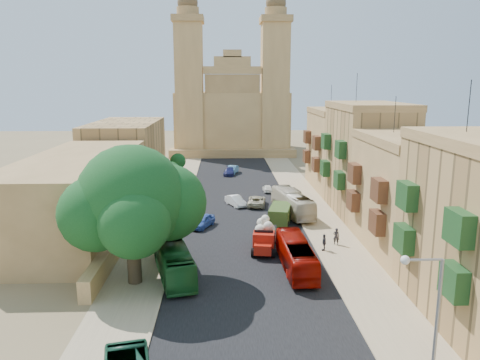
{
  "coord_description": "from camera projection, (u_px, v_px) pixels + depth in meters",
  "views": [
    {
      "loc": [
        -2.14,
        -32.47,
        16.18
      ],
      "look_at": [
        0.0,
        26.0,
        4.0
      ],
      "focal_mm": 35.0,
      "sensor_mm": 36.0,
      "label": 1
    }
  ],
  "objects": [
    {
      "name": "street_tree_b",
      "position": [
        160.0,
        189.0,
        57.58
      ],
      "size": [
        3.24,
        3.24,
        4.98
      ],
      "color": "#392B1C",
      "rests_on": "ground"
    },
    {
      "name": "bus_green_north",
      "position": [
        173.0,
        259.0,
        39.98
      ],
      "size": [
        4.8,
        10.55,
        2.86
      ],
      "primitive_type": "imported",
      "rotation": [
        0.0,
        0.0,
        0.24
      ],
      "color": "#195622",
      "rests_on": "ground"
    },
    {
      "name": "bus_red_east",
      "position": [
        296.0,
        255.0,
        41.1
      ],
      "size": [
        2.49,
        9.7,
        2.69
      ],
      "primitive_type": "imported",
      "rotation": [
        0.0,
        0.0,
        3.17
      ],
      "color": "#950A02",
      "rests_on": "ground"
    },
    {
      "name": "streetlamp",
      "position": [
        428.0,
        314.0,
        22.61
      ],
      "size": [
        2.11,
        0.44,
        8.22
      ],
      "color": "gray",
      "rests_on": "ground"
    },
    {
      "name": "bus_cream_east",
      "position": [
        292.0,
        203.0,
        58.49
      ],
      "size": [
        4.36,
        10.76,
        2.92
      ],
      "primitive_type": "imported",
      "rotation": [
        0.0,
        0.0,
        3.33
      ],
      "color": "beige",
      "rests_on": "ground"
    },
    {
      "name": "sidewalk_east",
      "position": [
        307.0,
        202.0,
        64.82
      ],
      "size": [
        5.0,
        140.0,
        0.01
      ],
      "primitive_type": "cube",
      "color": "tan",
      "rests_on": "ground"
    },
    {
      "name": "olive_pickup",
      "position": [
        280.0,
        215.0,
        54.65
      ],
      "size": [
        3.34,
        5.45,
        2.1
      ],
      "color": "#38531F",
      "rests_on": "ground"
    },
    {
      "name": "kerb_east",
      "position": [
        289.0,
        202.0,
        64.72
      ],
      "size": [
        0.25,
        140.0,
        0.12
      ],
      "primitive_type": "cube",
      "color": "tan",
      "rests_on": "ground"
    },
    {
      "name": "road_surface",
      "position": [
        239.0,
        202.0,
        64.49
      ],
      "size": [
        14.0,
        140.0,
        0.01
      ],
      "primitive_type": "cube",
      "color": "black",
      "rests_on": "ground"
    },
    {
      "name": "ficus_tree",
      "position": [
        133.0,
        203.0,
        37.34
      ],
      "size": [
        11.48,
        10.57,
        11.48
      ],
      "color": "#392B1C",
      "rests_on": "ground"
    },
    {
      "name": "ground",
      "position": [
        253.0,
        302.0,
        35.14
      ],
      "size": [
        260.0,
        260.0,
        0.0
      ],
      "primitive_type": "plane",
      "color": "brown"
    },
    {
      "name": "car_blue_a",
      "position": [
        202.0,
        221.0,
        53.33
      ],
      "size": [
        3.25,
        4.52,
        1.43
      ],
      "primitive_type": "imported",
      "rotation": [
        0.0,
        0.0,
        -0.42
      ],
      "color": "#3458B1",
      "rests_on": "ground"
    },
    {
      "name": "street_tree_c",
      "position": [
        170.0,
        172.0,
        69.35
      ],
      "size": [
        3.11,
        3.11,
        4.79
      ],
      "color": "#392B1C",
      "rests_on": "ground"
    },
    {
      "name": "pedestrian_a",
      "position": [
        336.0,
        236.0,
        47.54
      ],
      "size": [
        0.71,
        0.54,
        1.74
      ],
      "primitive_type": "imported",
      "rotation": [
        0.0,
        0.0,
        2.94
      ],
      "color": "#252327",
      "rests_on": "ground"
    },
    {
      "name": "sidewalk_west",
      "position": [
        170.0,
        203.0,
        64.15
      ],
      "size": [
        5.0,
        140.0,
        0.01
      ],
      "primitive_type": "cube",
      "color": "tan",
      "rests_on": "ground"
    },
    {
      "name": "car_blue_b",
      "position": [
        232.0,
        170.0,
        84.9
      ],
      "size": [
        2.54,
        4.55,
        1.42
      ],
      "primitive_type": "imported",
      "rotation": [
        0.0,
        0.0,
        -0.25
      ],
      "color": "teal",
      "rests_on": "ground"
    },
    {
      "name": "car_cream",
      "position": [
        257.0,
        201.0,
        62.64
      ],
      "size": [
        2.81,
        5.11,
        1.35
      ],
      "primitive_type": "imported",
      "rotation": [
        0.0,
        0.0,
        3.02
      ],
      "color": "#C2B897",
      "rests_on": "ground"
    },
    {
      "name": "car_dkblue",
      "position": [
        230.0,
        171.0,
        83.63
      ],
      "size": [
        2.39,
        4.71,
        1.31
      ],
      "primitive_type": "imported",
      "rotation": [
        0.0,
        0.0,
        -0.13
      ],
      "color": "navy",
      "rests_on": "ground"
    },
    {
      "name": "car_white_a",
      "position": [
        236.0,
        201.0,
        62.67
      ],
      "size": [
        2.98,
        4.33,
        1.35
      ],
      "primitive_type": "imported",
      "rotation": [
        0.0,
        0.0,
        0.42
      ],
      "color": "white",
      "rests_on": "ground"
    },
    {
      "name": "west_building_mid",
      "position": [
        126.0,
        152.0,
        76.52
      ],
      "size": [
        10.0,
        22.0,
        10.0
      ],
      "primitive_type": "cube",
      "color": "tan",
      "rests_on": "ground"
    },
    {
      "name": "townhouse_c",
      "position": [
        367.0,
        158.0,
        58.76
      ],
      "size": [
        9.0,
        14.0,
        17.4
      ],
      "color": "tan",
      "rests_on": "ground"
    },
    {
      "name": "street_tree_a",
      "position": [
        144.0,
        221.0,
        45.94
      ],
      "size": [
        2.77,
        2.77,
        4.26
      ],
      "color": "#392B1C",
      "rests_on": "ground"
    },
    {
      "name": "pedestrian_c",
      "position": [
        324.0,
        242.0,
        45.85
      ],
      "size": [
        0.48,
        1.01,
        1.67
      ],
      "primitive_type": "imported",
      "rotation": [
        0.0,
        0.0,
        4.64
      ],
      "color": "#32333C",
      "rests_on": "ground"
    },
    {
      "name": "red_truck",
      "position": [
        265.0,
        235.0,
        46.01
      ],
      "size": [
        2.99,
        5.89,
        3.3
      ],
      "color": "#B81C0E",
      "rests_on": "ground"
    },
    {
      "name": "townhouse_b",
      "position": [
        410.0,
        194.0,
        45.31
      ],
      "size": [
        9.0,
        14.0,
        14.9
      ],
      "color": "#AD844E",
      "rests_on": "ground"
    },
    {
      "name": "church",
      "position": [
        232.0,
        112.0,
        110.11
      ],
      "size": [
        28.0,
        22.5,
        36.3
      ],
      "color": "#AD844E",
      "rests_on": "ground"
    },
    {
      "name": "kerb_west",
      "position": [
        188.0,
        202.0,
        64.22
      ],
      "size": [
        0.25,
        140.0,
        0.12
      ],
      "primitive_type": "cube",
      "color": "tan",
      "rests_on": "ground"
    },
    {
      "name": "west_building_low",
      "position": [
        79.0,
        194.0,
        51.25
      ],
      "size": [
        10.0,
        28.0,
        8.4
      ],
      "primitive_type": "cube",
      "color": "olive",
      "rests_on": "ground"
    },
    {
      "name": "townhouse_d",
      "position": [
        339.0,
        149.0,
        72.61
      ],
      "size": [
        9.0,
        14.0,
        15.9
      ],
      "color": "#AD844E",
      "rests_on": "ground"
    },
    {
      "name": "car_white_b",
      "position": [
        267.0,
        188.0,
        70.61
      ],
      "size": [
        1.42,
        3.28,
        1.1
      ],
      "primitive_type": "imported",
      "rotation": [
        0.0,
        0.0,
        3.18
      ],
      "color": "white",
      "rests_on": "ground"
    },
    {
      "name": "west_wall",
      "position": [
        134.0,
        218.0,
        54.07
      ],
      "size": [
        1.0,
        40.0,
        1.8
      ],
      "primitive_type": "cube",
      "color": "#AD844E",
      "rests_on": "ground"
    },
    {
      "name": "street_tree_d",
      "position": [
        178.0,
        161.0,
        81.17
      ],
      "size": [
        2.75,
        2.75,
        4.22
      ],
      "color": "#392B1C",
      "rests_on": "ground"
    }
  ]
}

